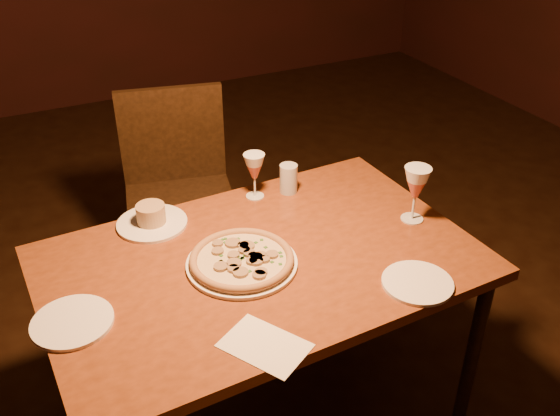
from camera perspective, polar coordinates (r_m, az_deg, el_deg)
name	(u,v)px	position (r m, az deg, el deg)	size (l,w,h in m)	color
dining_table	(261,274)	(1.96, -1.72, -6.06)	(1.34, 0.89, 0.70)	brown
chair_far	(179,188)	(2.68, -9.23, 1.81)	(0.53, 0.53, 0.92)	black
pizza_plate	(242,260)	(1.88, -3.52, -4.77)	(0.34, 0.34, 0.04)	white
ramekin_saucer	(151,218)	(2.10, -11.67, -0.95)	(0.23, 0.23, 0.07)	white
wine_glass_far	(255,176)	(2.19, -2.34, 2.95)	(0.08, 0.08, 0.17)	#B6544C
wine_glass_right	(415,194)	(2.10, 12.25, 1.24)	(0.09, 0.09, 0.20)	#B6544C
water_tumbler	(289,179)	(2.23, 0.78, 2.71)	(0.06, 0.06, 0.11)	#B3BDC4
side_plate_left	(72,322)	(1.77, -18.46, -9.86)	(0.22, 0.22, 0.01)	white
side_plate_near	(417,283)	(1.86, 12.45, -6.70)	(0.21, 0.21, 0.01)	white
menu_card	(265,345)	(1.63, -1.40, -12.45)	(0.15, 0.21, 0.00)	white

